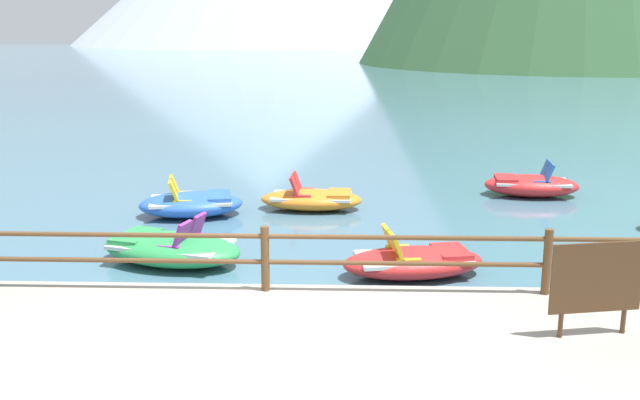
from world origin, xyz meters
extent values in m
plane|color=#477084|center=(0.00, 40.00, 0.00)|extent=(200.00, 200.00, 0.00)
cylinder|color=brown|center=(0.00, 1.55, 0.88)|extent=(0.12, 0.12, 0.95)
cylinder|color=brown|center=(3.97, 1.55, 0.88)|extent=(0.12, 0.12, 0.95)
cylinder|color=brown|center=(0.00, 1.55, 1.21)|extent=(23.80, 0.07, 0.07)
cylinder|color=brown|center=(0.00, 1.55, 0.83)|extent=(23.80, 0.07, 0.07)
cube|color=beige|center=(4.16, 0.16, 1.15)|extent=(1.09, 0.25, 0.80)
cube|color=#4C331E|center=(4.17, 0.14, 1.15)|extent=(1.16, 0.25, 0.88)
cylinder|color=#4C331E|center=(3.76, 0.08, 0.57)|extent=(0.06, 0.06, 0.35)
cylinder|color=#4C331E|center=(4.57, 0.23, 0.57)|extent=(0.06, 0.06, 0.35)
ellipsoid|color=green|center=(-1.92, 3.88, 0.26)|extent=(2.84, 2.03, 0.53)
cube|color=silver|center=(-1.92, 3.88, 0.36)|extent=(2.23, 1.64, 0.06)
cube|color=purple|center=(-1.66, 4.09, 0.43)|extent=(0.49, 0.49, 0.08)
cube|color=purple|center=(-1.48, 4.05, 0.65)|extent=(0.31, 0.44, 0.43)
cube|color=purple|center=(-1.81, 3.56, 0.43)|extent=(0.49, 0.49, 0.08)
cube|color=purple|center=(-1.63, 3.51, 0.65)|extent=(0.31, 0.44, 0.43)
cube|color=green|center=(-2.59, 4.07, 0.42)|extent=(0.81, 1.09, 0.12)
ellipsoid|color=orange|center=(0.36, 7.80, 0.22)|extent=(2.35, 1.25, 0.45)
cube|color=silver|center=(0.36, 7.80, 0.30)|extent=(1.84, 1.02, 0.06)
cube|color=red|center=(0.18, 7.58, 0.37)|extent=(0.42, 0.42, 0.08)
cube|color=red|center=(0.00, 7.58, 0.59)|extent=(0.22, 0.41, 0.43)
cube|color=red|center=(0.20, 8.04, 0.37)|extent=(0.42, 0.42, 0.08)
cube|color=red|center=(0.02, 8.04, 0.59)|extent=(0.22, 0.41, 0.43)
cube|color=orange|center=(1.00, 7.77, 0.36)|extent=(0.54, 0.83, 0.12)
ellipsoid|color=red|center=(2.27, 3.36, 0.24)|extent=(2.56, 1.57, 0.47)
cube|color=silver|center=(2.27, 3.36, 0.32)|extent=(2.00, 1.27, 0.06)
cube|color=yellow|center=(2.14, 3.10, 0.39)|extent=(0.47, 0.47, 0.08)
cube|color=yellow|center=(1.96, 3.06, 0.61)|extent=(0.28, 0.43, 0.43)
cube|color=yellow|center=(2.06, 3.55, 0.39)|extent=(0.47, 0.47, 0.08)
cube|color=yellow|center=(1.88, 3.52, 0.61)|extent=(0.28, 0.43, 0.43)
cube|color=red|center=(2.92, 3.48, 0.38)|extent=(0.66, 0.89, 0.12)
ellipsoid|color=blue|center=(-2.25, 7.14, 0.26)|extent=(2.48, 1.80, 0.52)
cube|color=silver|center=(-2.25, 7.14, 0.35)|extent=(1.94, 1.46, 0.06)
cube|color=yellow|center=(-2.36, 6.83, 0.42)|extent=(0.47, 0.47, 0.08)
cube|color=yellow|center=(-2.54, 6.80, 0.64)|extent=(0.28, 0.43, 0.43)
cube|color=yellow|center=(-2.47, 7.38, 0.42)|extent=(0.47, 0.47, 0.08)
cube|color=yellow|center=(-2.65, 7.34, 0.64)|extent=(0.28, 0.43, 0.43)
cube|color=blue|center=(-1.64, 7.25, 0.41)|extent=(0.67, 1.05, 0.12)
ellipsoid|color=red|center=(5.70, 9.30, 0.26)|extent=(2.37, 1.37, 0.52)
cube|color=silver|center=(5.70, 9.30, 0.35)|extent=(1.85, 1.12, 0.06)
cube|color=blue|center=(5.89, 9.52, 0.42)|extent=(0.43, 0.43, 0.08)
cube|color=blue|center=(6.07, 9.51, 0.64)|extent=(0.24, 0.42, 0.43)
cube|color=blue|center=(5.85, 9.05, 0.42)|extent=(0.43, 0.43, 0.08)
cube|color=blue|center=(6.02, 9.04, 0.64)|extent=(0.24, 0.42, 0.43)
cube|color=red|center=(5.07, 9.36, 0.41)|extent=(0.57, 0.87, 0.12)
camera|label=1|loc=(1.12, -8.24, 4.12)|focal=40.80mm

